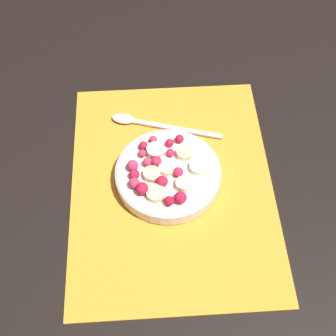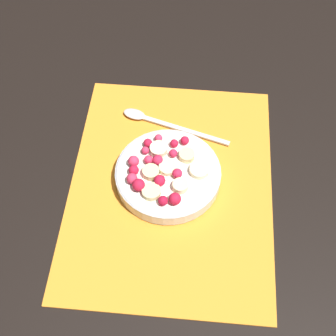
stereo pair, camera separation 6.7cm
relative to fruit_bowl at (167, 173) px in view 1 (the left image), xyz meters
The scene contains 4 objects.
ground_plane 0.03m from the fruit_bowl, 36.01° to the left, with size 3.00×3.00×0.00m, color black.
placemat 0.02m from the fruit_bowl, 36.01° to the left, with size 0.47×0.36×0.01m.
fruit_bowl is the anchor object (origin of this frame).
spoon 0.13m from the fruit_bowl, 165.15° to the right, with size 0.08×0.21×0.01m.
Camera 1 is at (0.44, -0.03, 0.71)m, focal length 50.00 mm.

